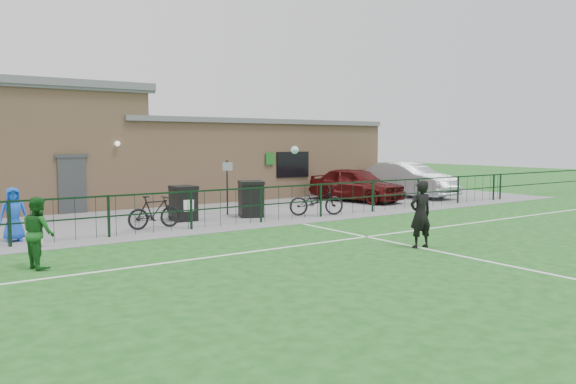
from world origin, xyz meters
TOP-DOWN VIEW (x-y plane):
  - ground at (0.00, 0.00)m, footprint 90.00×90.00m
  - paving_strip at (0.00, 13.50)m, footprint 34.00×13.00m
  - pitch_line_touch at (0.00, 7.80)m, footprint 28.00×0.10m
  - pitch_line_mid at (0.00, 4.00)m, footprint 28.00×0.10m
  - pitch_line_perp at (2.00, 0.00)m, footprint 0.10×16.00m
  - perimeter_fence at (0.00, 8.00)m, footprint 28.00×0.10m
  - wheelie_bin_left at (-0.92, 9.85)m, footprint 0.73×0.83m
  - wheelie_bin_right at (1.46, 9.43)m, footprint 1.05×1.11m
  - sign_post at (1.01, 10.32)m, footprint 0.08×0.08m
  - car_maroon at (7.98, 11.16)m, footprint 2.64×4.73m
  - car_silver at (11.42, 11.33)m, footprint 2.09×5.14m
  - bicycle_d at (-2.38, 8.75)m, footprint 1.71×0.55m
  - bicycle_e at (3.61, 8.40)m, footprint 2.10×1.45m
  - spectator_child at (-6.29, 8.79)m, footprint 0.73×0.50m
  - goalkeeper_kick at (1.98, 2.12)m, footprint 2.01×3.66m
  - outfield_player at (-6.38, 5.07)m, footprint 0.71×0.84m
  - ball_ground at (-5.93, 7.54)m, footprint 0.24×0.24m
  - clubhouse at (-0.88, 16.50)m, footprint 24.25×5.40m

SIDE VIEW (x-z plane):
  - ground at x=0.00m, z-range 0.00..0.00m
  - pitch_line_touch at x=0.00m, z-range 0.00..0.01m
  - pitch_line_mid at x=0.00m, z-range 0.00..0.01m
  - pitch_line_perp at x=2.00m, z-range 0.00..0.01m
  - paving_strip at x=0.00m, z-range 0.00..0.02m
  - ball_ground at x=-5.93m, z-range 0.00..0.24m
  - bicycle_d at x=-2.38m, z-range 0.02..1.04m
  - bicycle_e at x=3.61m, z-range 0.02..1.06m
  - wheelie_bin_left at x=-0.92m, z-range 0.02..1.11m
  - perimeter_fence at x=0.00m, z-range 0.00..1.20m
  - wheelie_bin_right at x=1.46m, z-range 0.02..1.20m
  - spectator_child at x=-6.29m, z-range 0.02..1.47m
  - outfield_player at x=-6.38m, z-range 0.00..1.53m
  - car_maroon at x=7.98m, z-range 0.02..1.54m
  - car_silver at x=11.42m, z-range 0.02..1.68m
  - goalkeeper_kick at x=1.98m, z-range -0.38..2.17m
  - sign_post at x=1.01m, z-range 0.02..2.02m
  - clubhouse at x=-0.88m, z-range -0.26..4.70m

